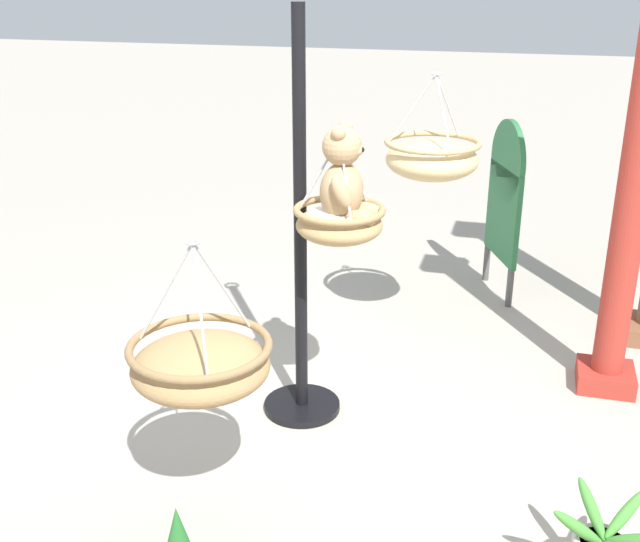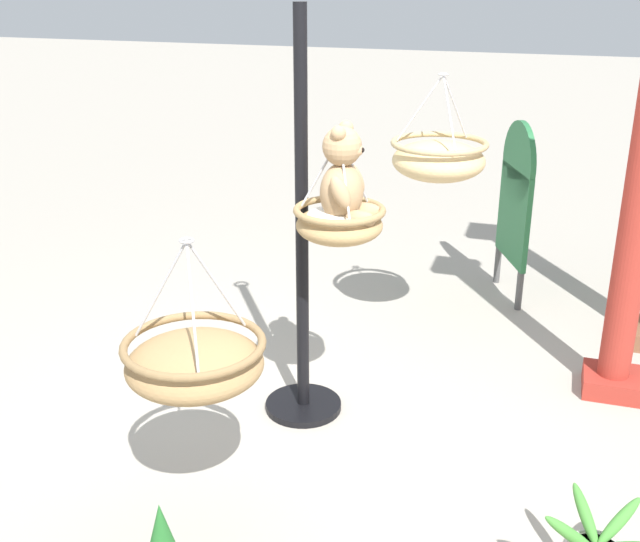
{
  "view_description": "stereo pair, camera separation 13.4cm",
  "coord_description": "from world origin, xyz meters",
  "px_view_note": "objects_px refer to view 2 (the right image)",
  "views": [
    {
      "loc": [
        3.56,
        1.04,
        2.43
      ],
      "look_at": [
        -0.03,
        0.06,
        0.96
      ],
      "focal_mm": 44.03,
      "sensor_mm": 36.0,
      "label": 1
    },
    {
      "loc": [
        3.52,
        1.17,
        2.43
      ],
      "look_at": [
        -0.03,
        0.06,
        0.96
      ],
      "focal_mm": 44.03,
      "sensor_mm": 36.0,
      "label": 2
    }
  ],
  "objects_px": {
    "display_pole_central": "(303,298)",
    "display_sign_board": "(516,195)",
    "hanging_basket_with_teddy": "(339,222)",
    "teddy_bear": "(344,181)",
    "hanging_basket_right_low": "(195,361)",
    "hanging_basket_left_high": "(439,158)"
  },
  "relations": [
    {
      "from": "display_pole_central",
      "to": "display_sign_board",
      "type": "bearing_deg",
      "value": 154.34
    },
    {
      "from": "hanging_basket_with_teddy",
      "to": "hanging_basket_left_high",
      "type": "height_order",
      "value": "hanging_basket_left_high"
    },
    {
      "from": "hanging_basket_with_teddy",
      "to": "hanging_basket_right_low",
      "type": "xyz_separation_m",
      "value": [
        0.94,
        -0.37,
        -0.37
      ]
    },
    {
      "from": "display_pole_central",
      "to": "hanging_basket_with_teddy",
      "type": "xyz_separation_m",
      "value": [
        0.15,
        0.25,
        0.51
      ]
    },
    {
      "from": "hanging_basket_left_high",
      "to": "display_pole_central",
      "type": "bearing_deg",
      "value": -29.26
    },
    {
      "from": "hanging_basket_left_high",
      "to": "display_sign_board",
      "type": "height_order",
      "value": "hanging_basket_left_high"
    },
    {
      "from": "teddy_bear",
      "to": "hanging_basket_with_teddy",
      "type": "bearing_deg",
      "value": -90.0
    },
    {
      "from": "teddy_bear",
      "to": "hanging_basket_left_high",
      "type": "distance_m",
      "value": 1.19
    },
    {
      "from": "hanging_basket_right_low",
      "to": "display_sign_board",
      "type": "distance_m",
      "value": 3.34
    },
    {
      "from": "display_pole_central",
      "to": "display_sign_board",
      "type": "xyz_separation_m",
      "value": [
        -2.06,
        0.99,
        0.11
      ]
    },
    {
      "from": "display_pole_central",
      "to": "hanging_basket_left_high",
      "type": "relative_size",
      "value": 3.54
    },
    {
      "from": "hanging_basket_left_high",
      "to": "display_sign_board",
      "type": "xyz_separation_m",
      "value": [
        -1.06,
        0.43,
        -0.49
      ]
    },
    {
      "from": "hanging_basket_with_teddy",
      "to": "hanging_basket_right_low",
      "type": "height_order",
      "value": "hanging_basket_with_teddy"
    },
    {
      "from": "hanging_basket_with_teddy",
      "to": "hanging_basket_left_high",
      "type": "bearing_deg",
      "value": 164.96
    },
    {
      "from": "display_pole_central",
      "to": "hanging_basket_left_high",
      "type": "distance_m",
      "value": 1.29
    },
    {
      "from": "teddy_bear",
      "to": "hanging_basket_left_high",
      "type": "bearing_deg",
      "value": 166.07
    },
    {
      "from": "hanging_basket_with_teddy",
      "to": "display_sign_board",
      "type": "height_order",
      "value": "hanging_basket_with_teddy"
    },
    {
      "from": "display_pole_central",
      "to": "hanging_basket_with_teddy",
      "type": "height_order",
      "value": "display_pole_central"
    },
    {
      "from": "hanging_basket_with_teddy",
      "to": "display_pole_central",
      "type": "bearing_deg",
      "value": -120.96
    },
    {
      "from": "teddy_bear",
      "to": "hanging_basket_right_low",
      "type": "relative_size",
      "value": 0.74
    },
    {
      "from": "teddy_bear",
      "to": "hanging_basket_right_low",
      "type": "bearing_deg",
      "value": -22.63
    },
    {
      "from": "display_pole_central",
      "to": "teddy_bear",
      "type": "bearing_deg",
      "value": 61.27
    }
  ]
}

